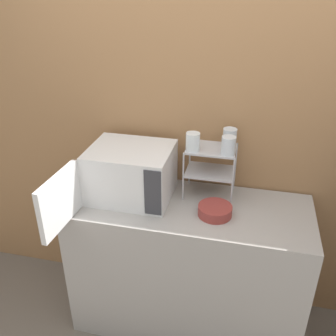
% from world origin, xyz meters
% --- Properties ---
extents(wall_back, '(8.00, 0.06, 2.60)m').
position_xyz_m(wall_back, '(0.00, 0.62, 1.30)').
color(wall_back, '#9E7047').
rests_on(wall_back, ground_plane).
extents(counter, '(1.44, 0.58, 0.93)m').
position_xyz_m(counter, '(0.00, 0.29, 0.47)').
color(counter, '#9E9993').
rests_on(counter, ground_plane).
extents(microwave, '(0.53, 0.78, 0.31)m').
position_xyz_m(microwave, '(-0.38, 0.31, 1.09)').
color(microwave, silver).
rests_on(microwave, counter).
extents(dish_rack, '(0.30, 0.22, 0.32)m').
position_xyz_m(dish_rack, '(0.09, 0.45, 1.16)').
color(dish_rack, '#B2B2B7').
rests_on(dish_rack, counter).
extents(glass_front_left, '(0.08, 0.08, 0.10)m').
position_xyz_m(glass_front_left, '(-0.01, 0.39, 1.30)').
color(glass_front_left, silver).
rests_on(glass_front_left, dish_rack).
extents(glass_back_right, '(0.08, 0.08, 0.10)m').
position_xyz_m(glass_back_right, '(0.19, 0.51, 1.30)').
color(glass_back_right, silver).
rests_on(glass_back_right, dish_rack).
extents(glass_front_right, '(0.08, 0.08, 0.10)m').
position_xyz_m(glass_front_right, '(0.19, 0.39, 1.30)').
color(glass_front_right, silver).
rests_on(glass_front_right, dish_rack).
extents(bowl, '(0.19, 0.19, 0.06)m').
position_xyz_m(bowl, '(0.16, 0.23, 0.96)').
color(bowl, maroon).
rests_on(bowl, counter).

